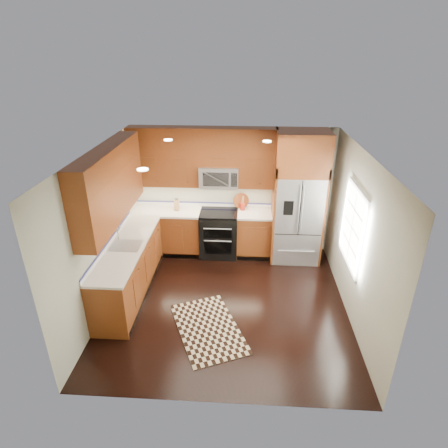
# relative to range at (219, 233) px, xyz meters

# --- Properties ---
(ground) EXTENTS (4.00, 4.00, 0.00)m
(ground) POSITION_rel_range_xyz_m (0.25, -1.67, -0.47)
(ground) COLOR black
(ground) RESTS_ON ground
(wall_back) EXTENTS (4.00, 0.02, 2.60)m
(wall_back) POSITION_rel_range_xyz_m (0.25, 0.33, 0.83)
(wall_back) COLOR #B6BAA8
(wall_back) RESTS_ON ground
(wall_left) EXTENTS (0.02, 4.00, 2.60)m
(wall_left) POSITION_rel_range_xyz_m (-1.75, -1.67, 0.83)
(wall_left) COLOR #B6BAA8
(wall_left) RESTS_ON ground
(wall_right) EXTENTS (0.02, 4.00, 2.60)m
(wall_right) POSITION_rel_range_xyz_m (2.25, -1.67, 0.83)
(wall_right) COLOR #B6BAA8
(wall_right) RESTS_ON ground
(window) EXTENTS (0.04, 1.10, 1.30)m
(window) POSITION_rel_range_xyz_m (2.23, -1.47, 0.93)
(window) COLOR white
(window) RESTS_ON ground
(base_cabinets) EXTENTS (2.85, 3.00, 0.90)m
(base_cabinets) POSITION_rel_range_xyz_m (-0.98, -0.77, -0.02)
(base_cabinets) COLOR brown
(base_cabinets) RESTS_ON ground
(countertop) EXTENTS (2.86, 3.01, 0.04)m
(countertop) POSITION_rel_range_xyz_m (-0.84, -0.65, 0.45)
(countertop) COLOR white
(countertop) RESTS_ON base_cabinets
(upper_cabinets) EXTENTS (2.85, 3.00, 1.15)m
(upper_cabinets) POSITION_rel_range_xyz_m (-0.90, -0.58, 1.56)
(upper_cabinets) COLOR brown
(upper_cabinets) RESTS_ON ground
(range) EXTENTS (0.76, 0.67, 0.95)m
(range) POSITION_rel_range_xyz_m (0.00, 0.00, 0.00)
(range) COLOR black
(range) RESTS_ON ground
(microwave) EXTENTS (0.76, 0.40, 0.42)m
(microwave) POSITION_rel_range_xyz_m (-0.00, 0.13, 1.19)
(microwave) COLOR #B2B2B7
(microwave) RESTS_ON ground
(refrigerator) EXTENTS (0.98, 0.75, 2.60)m
(refrigerator) POSITION_rel_range_xyz_m (1.55, -0.04, 0.83)
(refrigerator) COLOR #B2B2B7
(refrigerator) RESTS_ON ground
(sink_faucet) EXTENTS (0.54, 0.44, 0.37)m
(sink_faucet) POSITION_rel_range_xyz_m (-1.48, -1.44, 0.52)
(sink_faucet) COLOR #B2B2B7
(sink_faucet) RESTS_ON countertop
(rug) EXTENTS (1.39, 1.70, 0.01)m
(rug) POSITION_rel_range_xyz_m (0.01, -2.34, -0.46)
(rug) COLOR black
(rug) RESTS_ON ground
(knife_block) EXTENTS (0.10, 0.13, 0.25)m
(knife_block) POSITION_rel_range_xyz_m (-0.87, 0.09, 0.57)
(knife_block) COLOR tan
(knife_block) RESTS_ON countertop
(utensil_crock) EXTENTS (0.11, 0.11, 0.29)m
(utensil_crock) POSITION_rel_range_xyz_m (0.47, 0.17, 0.57)
(utensil_crock) COLOR #9F2313
(utensil_crock) RESTS_ON countertop
(cutting_board) EXTENTS (0.41, 0.41, 0.02)m
(cutting_board) POSITION_rel_range_xyz_m (0.44, 0.27, 0.48)
(cutting_board) COLOR brown
(cutting_board) RESTS_ON countertop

